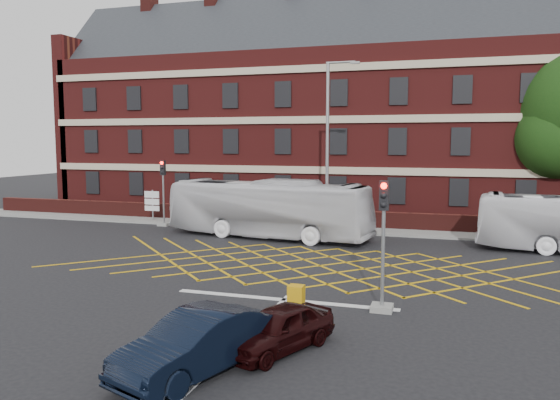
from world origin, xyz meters
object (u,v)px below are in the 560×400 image
(car_navy, at_px, (197,343))
(traffic_light_near, at_px, (383,258))
(car_maroon, at_px, (278,328))
(utility_cabinet, at_px, (296,301))
(bus_left, at_px, (268,209))
(traffic_light_far, at_px, (164,199))
(street_lamp, at_px, (328,177))
(direction_signs, at_px, (152,202))

(car_navy, xyz_separation_m, traffic_light_near, (3.65, 6.13, 1.04))
(car_maroon, bearing_deg, utility_cabinet, 120.63)
(bus_left, bearing_deg, car_maroon, -151.99)
(bus_left, relative_size, traffic_light_far, 2.81)
(car_navy, xyz_separation_m, traffic_light_far, (-12.17, 20.05, 1.04))
(car_navy, relative_size, car_maroon, 1.25)
(street_lamp, bearing_deg, car_maroon, -82.00)
(car_navy, bearing_deg, direction_signs, 142.90)
(direction_signs, bearing_deg, car_navy, -57.13)
(bus_left, height_order, traffic_light_near, traffic_light_near)
(car_navy, bearing_deg, street_lamp, 112.89)
(bus_left, distance_m, utility_cabinet, 14.34)
(direction_signs, bearing_deg, traffic_light_near, -41.04)
(traffic_light_far, bearing_deg, car_navy, -58.75)
(car_maroon, bearing_deg, bus_left, 134.02)
(direction_signs, bearing_deg, traffic_light_far, -37.71)
(car_maroon, xyz_separation_m, utility_cabinet, (-0.30, 2.85, -0.10))
(car_maroon, bearing_deg, traffic_light_near, 86.89)
(street_lamp, height_order, utility_cabinet, street_lamp)
(traffic_light_near, height_order, traffic_light_far, same)
(direction_signs, bearing_deg, street_lamp, -11.21)
(bus_left, xyz_separation_m, car_navy, (4.26, -17.97, -0.94))
(bus_left, height_order, street_lamp, street_lamp)
(bus_left, relative_size, direction_signs, 5.46)
(bus_left, xyz_separation_m, traffic_light_far, (-7.91, 2.08, 0.09))
(bus_left, bearing_deg, car_navy, -158.14)
(bus_left, relative_size, car_maroon, 3.39)
(traffic_light_near, bearing_deg, street_lamp, 110.00)
(traffic_light_near, distance_m, traffic_light_far, 21.07)
(bus_left, distance_m, car_navy, 18.50)
(bus_left, distance_m, car_maroon, 17.09)
(traffic_light_far, bearing_deg, direction_signs, 142.29)
(car_navy, height_order, direction_signs, direction_signs)
(car_navy, height_order, car_maroon, car_navy)
(bus_left, height_order, utility_cabinet, bus_left)
(car_maroon, relative_size, traffic_light_far, 0.83)
(traffic_light_far, distance_m, street_lamp, 11.44)
(bus_left, distance_m, direction_signs, 10.04)
(bus_left, relative_size, street_lamp, 1.22)
(traffic_light_far, bearing_deg, bus_left, -14.72)
(car_maroon, distance_m, traffic_light_far, 22.72)
(utility_cabinet, bearing_deg, car_maroon, -83.91)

